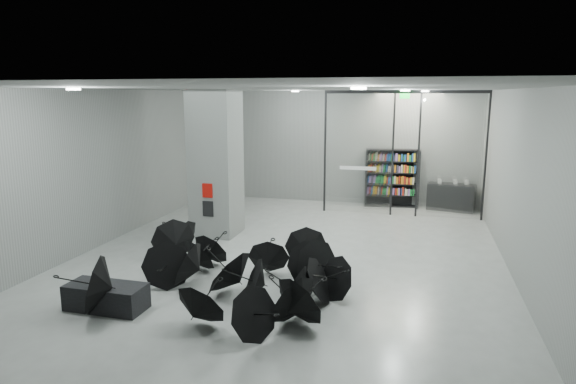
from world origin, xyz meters
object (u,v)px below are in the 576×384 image
(umbrella_cluster, at_px, (239,279))
(column, at_px, (216,163))
(bookshelf, at_px, (392,178))
(shop_counter, at_px, (451,197))
(bench, at_px, (106,297))

(umbrella_cluster, bearing_deg, column, 118.38)
(bookshelf, bearing_deg, umbrella_cluster, -114.15)
(column, height_order, umbrella_cluster, column)
(shop_counter, relative_size, umbrella_cluster, 0.29)
(column, bearing_deg, umbrella_cluster, -61.62)
(column, relative_size, bench, 2.73)
(bench, xyz_separation_m, bookshelf, (4.53, 9.98, 0.77))
(column, distance_m, bench, 5.52)
(shop_counter, bearing_deg, bench, -111.03)
(bookshelf, distance_m, umbrella_cluster, 9.03)
(bookshelf, height_order, shop_counter, bookshelf)
(bookshelf, height_order, umbrella_cluster, bookshelf)
(column, distance_m, umbrella_cluster, 4.77)
(column, xyz_separation_m, umbrella_cluster, (2.12, -3.92, -1.70))
(bench, bearing_deg, column, 90.55)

